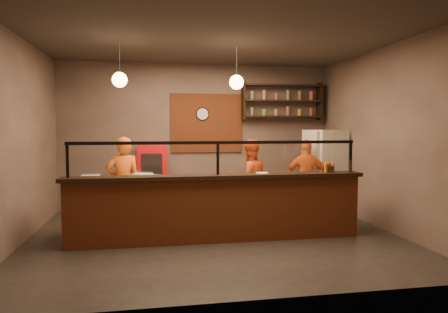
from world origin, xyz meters
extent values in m
plane|color=black|center=(0.00, 0.00, 0.00)|extent=(6.00, 6.00, 0.00)
plane|color=#3C352E|center=(0.00, 0.00, 3.20)|extent=(6.00, 6.00, 0.00)
plane|color=#6D5B50|center=(0.00, 2.50, 1.60)|extent=(6.00, 0.00, 6.00)
plane|color=#6D5B50|center=(-3.00, 0.00, 1.60)|extent=(0.00, 5.00, 5.00)
plane|color=#6D5B50|center=(3.00, 0.00, 1.60)|extent=(0.00, 5.00, 5.00)
plane|color=#6D5B50|center=(0.00, -2.50, 1.60)|extent=(6.00, 0.00, 6.00)
cube|color=brown|center=(0.20, 2.47, 1.90)|extent=(1.60, 0.04, 1.30)
cube|color=brown|center=(0.00, -0.30, 0.50)|extent=(4.60, 0.25, 1.00)
cube|color=black|center=(0.00, -0.30, 1.03)|extent=(4.70, 0.37, 0.06)
cube|color=gray|center=(0.00, 0.20, 0.42)|extent=(4.60, 0.75, 0.85)
cube|color=silver|center=(0.00, 0.20, 0.88)|extent=(4.60, 0.75, 0.05)
cube|color=white|center=(0.00, -0.30, 1.31)|extent=(4.40, 0.02, 0.50)
cube|color=black|center=(0.00, -0.30, 1.56)|extent=(4.50, 0.05, 0.05)
cube|color=black|center=(-2.22, -0.30, 1.31)|extent=(0.04, 0.04, 0.50)
cube|color=black|center=(0.00, -0.30, 1.31)|extent=(0.04, 0.04, 0.50)
cube|color=black|center=(2.22, -0.30, 1.31)|extent=(0.04, 0.04, 0.50)
cube|color=black|center=(1.90, 2.32, 2.05)|extent=(1.80, 0.28, 0.04)
cube|color=black|center=(1.90, 2.32, 2.40)|extent=(1.80, 0.28, 0.04)
cube|color=black|center=(1.90, 2.32, 2.75)|extent=(1.80, 0.28, 0.04)
cube|color=black|center=(1.00, 2.32, 2.40)|extent=(0.04, 0.28, 0.85)
cube|color=black|center=(2.80, 2.32, 2.40)|extent=(0.04, 0.28, 0.85)
cylinder|color=black|center=(0.10, 2.46, 2.10)|extent=(0.30, 0.04, 0.30)
cylinder|color=black|center=(-1.50, 0.20, 2.90)|extent=(0.01, 0.01, 0.60)
sphere|color=#FFD18C|center=(-1.50, 0.20, 2.55)|extent=(0.24, 0.24, 0.24)
cylinder|color=black|center=(0.40, 0.20, 2.90)|extent=(0.01, 0.01, 0.60)
sphere|color=#FFD18C|center=(0.40, 0.20, 2.55)|extent=(0.24, 0.24, 0.24)
imported|color=#D05613|center=(-1.52, 0.83, 0.82)|extent=(0.65, 0.48, 1.63)
imported|color=#C43F12|center=(0.84, 1.03, 0.78)|extent=(0.88, 0.75, 1.57)
imported|color=#E05B15|center=(2.05, 1.16, 0.78)|extent=(0.97, 0.54, 1.56)
cube|color=beige|center=(2.60, 1.50, 0.87)|extent=(0.88, 0.84, 1.75)
cube|color=red|center=(-1.02, 2.15, 0.71)|extent=(0.62, 0.57, 1.42)
cylinder|color=beige|center=(-0.37, 0.17, 0.91)|extent=(0.56, 0.56, 0.01)
cube|color=silver|center=(-1.96, 0.11, 0.97)|extent=(0.30, 0.25, 0.14)
cube|color=white|center=(-1.17, 0.26, 0.97)|extent=(0.35, 0.32, 0.14)
cube|color=white|center=(-1.05, -0.07, 0.97)|extent=(0.36, 0.33, 0.15)
cylinder|color=gold|center=(-0.40, 0.12, 0.93)|extent=(0.40, 0.12, 0.07)
cube|color=black|center=(1.86, -0.24, 1.11)|extent=(0.23, 0.21, 0.10)
cylinder|color=black|center=(2.20, -0.34, 1.16)|extent=(0.05, 0.05, 0.20)
cylinder|color=white|center=(0.73, -0.26, 1.07)|extent=(0.21, 0.21, 0.01)
camera|label=1|loc=(-0.99, -6.40, 1.78)|focal=32.00mm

